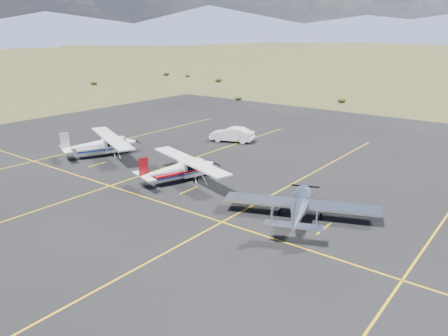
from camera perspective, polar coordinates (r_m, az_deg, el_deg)
ground at (r=31.30m, az=9.44°, el=-4.31°), size 1600.00×1600.00×0.00m
apron at (r=34.87m, az=-0.71°, el=-1.75°), size 72.00×72.00×0.02m
aircraft_low_wing at (r=27.92m, az=9.89°, el=-4.78°), size 7.41×9.82×2.18m
aircraft_cessna at (r=34.60m, az=-5.87°, el=-0.06°), size 6.71×9.79×2.50m
aircraft_plain at (r=43.15m, az=-15.77°, el=3.00°), size 7.63×10.14×2.66m
sedan at (r=47.30m, az=1.05°, el=4.41°), size 3.11×5.04×1.57m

